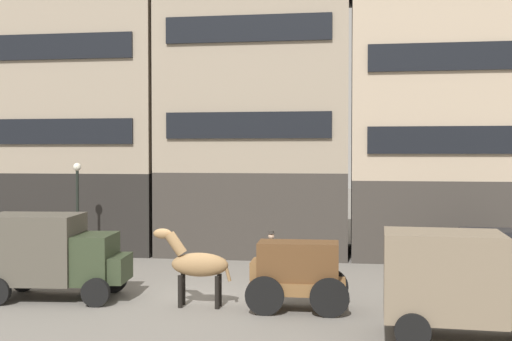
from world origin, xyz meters
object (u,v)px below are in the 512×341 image
at_px(delivery_truck_near, 468,282).
at_px(pedestrian_officer, 271,253).
at_px(sedan_dark, 484,255).
at_px(delivery_truck_far, 52,253).
at_px(cargo_wagon, 296,271).
at_px(draft_horse, 196,264).
at_px(streetlamp_curbside, 77,199).

xyz_separation_m(delivery_truck_near, pedestrian_officer, (-5.54, 6.24, -0.44)).
bearing_deg(sedan_dark, delivery_truck_near, -104.38).
bearing_deg(delivery_truck_far, pedestrian_officer, 29.21).
bearing_deg(sedan_dark, pedestrian_officer, -171.27).
xyz_separation_m(cargo_wagon, draft_horse, (-2.95, -0.00, 0.12)).
relative_size(draft_horse, streetlamp_curbside, 0.57).
height_order(draft_horse, sedan_dark, draft_horse).
bearing_deg(cargo_wagon, streetlamp_curbside, 146.81).
xyz_separation_m(cargo_wagon, streetlamp_curbside, (-9.39, 6.14, 1.52)).
relative_size(pedestrian_officer, streetlamp_curbside, 0.44).
bearing_deg(streetlamp_curbside, cargo_wagon, -33.19).
bearing_deg(sedan_dark, draft_horse, -150.98).
relative_size(cargo_wagon, streetlamp_curbside, 0.71).
bearing_deg(pedestrian_officer, cargo_wagon, -72.90).
bearing_deg(delivery_truck_near, sedan_dark, 75.62).
distance_m(sedan_dark, streetlamp_curbside, 15.75).
distance_m(draft_horse, delivery_truck_far, 4.70).
distance_m(draft_horse, delivery_truck_near, 7.63).
bearing_deg(cargo_wagon, draft_horse, -179.98).
xyz_separation_m(pedestrian_officer, streetlamp_curbside, (-8.18, 2.20, 1.69)).
xyz_separation_m(delivery_truck_near, sedan_dark, (1.89, 7.38, -0.51)).
xyz_separation_m(delivery_truck_far, streetlamp_curbside, (-1.76, 5.79, 1.25)).
relative_size(cargo_wagon, pedestrian_officer, 1.63).
height_order(cargo_wagon, delivery_truck_near, delivery_truck_near).
xyz_separation_m(draft_horse, delivery_truck_far, (-4.69, 0.36, 0.15)).
bearing_deg(draft_horse, streetlamp_curbside, 136.36).
relative_size(delivery_truck_near, delivery_truck_far, 0.99).
xyz_separation_m(delivery_truck_near, delivery_truck_far, (-11.97, 2.65, 0.00)).
height_order(pedestrian_officer, streetlamp_curbside, streetlamp_curbside).
xyz_separation_m(cargo_wagon, delivery_truck_near, (4.33, -2.30, 0.28)).
relative_size(delivery_truck_far, streetlamp_curbside, 1.09).
bearing_deg(streetlamp_curbside, delivery_truck_far, -73.11).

